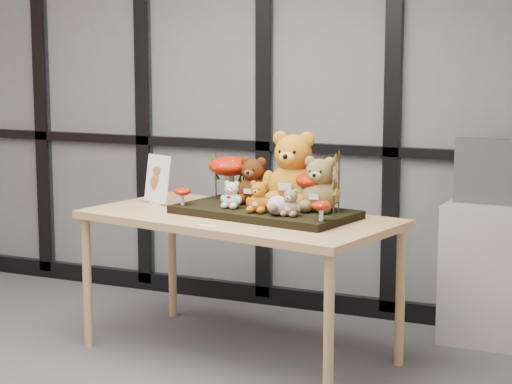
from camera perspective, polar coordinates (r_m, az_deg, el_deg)
The scene contains 23 objects.
glass_partition at distance 6.15m, azimuth -3.35°, elevation 6.44°, with size 4.90×0.06×2.78m.
display_table at distance 4.99m, azimuth -1.06°, elevation -2.17°, with size 1.80×1.14×0.78m.
diorama_tray at distance 4.95m, azimuth 0.53°, elevation -1.24°, with size 0.96×0.48×0.04m, color black.
bear_pooh_yellow at distance 4.98m, azimuth 2.32°, elevation 1.65°, with size 0.34×0.31×0.45m, color #C37817, non-canonical shape.
bear_brown_medium at distance 5.08m, azimuth -0.16°, elevation 0.87°, with size 0.22×0.20×0.28m, color #471F09, non-canonical shape.
bear_tan_back at distance 4.85m, azimuth 3.94°, elevation 0.67°, with size 0.24×0.22×0.32m, color olive, non-canonical shape.
bear_small_yellow at distance 4.81m, azimuth 0.18°, elevation -0.19°, with size 0.14×0.13×0.18m, color #C26610, non-canonical shape.
bear_white_bow at distance 4.94m, azimuth -1.50°, elevation -0.07°, with size 0.12×0.11×0.16m, color white, non-canonical shape.
bear_beige_small at distance 4.71m, azimuth 2.16°, elevation -0.55°, with size 0.12×0.11×0.16m, color #957558, non-canonical shape.
plush_cream_hedgehog at distance 4.74m, azimuth 1.36°, elevation -0.77°, with size 0.08×0.08×0.11m, color silver, non-canonical shape.
mushroom_back_left at distance 5.25m, azimuth -1.62°, elevation 1.02°, with size 0.24×0.24×0.26m, color #A01505, non-canonical shape.
mushroom_back_right at distance 4.90m, azimuth 3.59°, elevation 0.19°, with size 0.20×0.20×0.22m, color #A01505, non-canonical shape.
mushroom_front_left at distance 5.06m, azimuth -4.55°, elevation -0.21°, with size 0.09×0.09×0.10m, color #A01505, non-canonical shape.
mushroom_front_right at distance 4.59m, azimuth 4.03°, elevation -1.11°, with size 0.10×0.10×0.11m, color #A01505, non-canonical shape.
sprig_green_far_left at distance 5.28m, azimuth -2.48°, elevation 1.06°, with size 0.05×0.05×0.26m, color #143B0D, non-canonical shape.
sprig_green_mid_left at distance 5.23m, azimuth -0.78°, elevation 0.82°, with size 0.05×0.05×0.23m, color #143B0D, non-canonical shape.
sprig_dry_far_right at distance 4.80m, azimuth 5.12°, elevation 0.63°, with size 0.05×0.05×0.33m, color brown, non-canonical shape.
sprig_dry_mid_right at distance 4.68m, azimuth 4.81°, elevation -0.40°, with size 0.05×0.05×0.19m, color brown, non-canonical shape.
sprig_green_centre at distance 5.13m, azimuth 1.04°, elevation 0.39°, with size 0.05×0.05×0.18m, color #143B0D, non-canonical shape.
sign_holder at distance 5.34m, azimuth -6.09°, elevation 0.64°, with size 0.20×0.12×0.28m.
label_card at distance 4.69m, azimuth -2.97°, elevation -2.08°, with size 0.09×0.03×0.00m, color white.
cabinet at distance 5.45m, azimuth 14.59°, elevation -4.96°, with size 0.60×0.35×0.80m, color #A1988F.
monitor at distance 5.36m, azimuth 14.87°, elevation 1.18°, with size 0.52×0.05×0.37m.
Camera 1 is at (2.86, -2.97, 1.67)m, focal length 65.00 mm.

